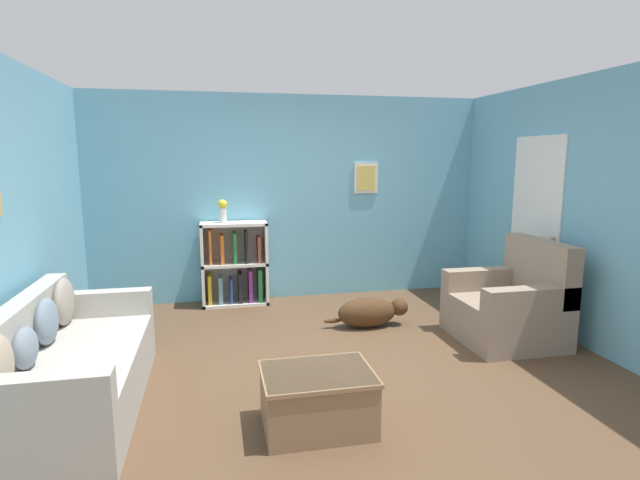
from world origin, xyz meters
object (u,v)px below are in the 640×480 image
couch (67,369)px  coffee_table (318,398)px  vase (223,210)px  recliner_chair (511,306)px  bookshelf (235,266)px  dog (370,312)px

couch → coffee_table: size_ratio=2.58×
coffee_table → vase: size_ratio=2.65×
recliner_chair → coffee_table: (-2.23, -1.23, -0.13)m
bookshelf → recliner_chair: bookshelf is taller
couch → recliner_chair: (3.96, 0.61, 0.03)m
couch → recliner_chair: 4.00m
recliner_chair → vase: size_ratio=3.56×
coffee_table → dog: (0.97, 1.88, -0.05)m
couch → dog: couch is taller
couch → recliner_chair: recliner_chair is taller
coffee_table → couch: bearing=160.4°
couch → coffee_table: 1.83m
couch → bookshelf: (1.31, 2.46, 0.16)m
coffee_table → recliner_chair: bearing=28.8°
bookshelf → coffee_table: bearing=-82.3°
vase → bookshelf: bearing=8.1°
dog → recliner_chair: bearing=-27.4°
recliner_chair → dog: recliner_chair is taller
couch → vase: (1.18, 2.44, 0.88)m
coffee_table → dog: bearing=62.7°
recliner_chair → bookshelf: bearing=145.1°
couch → vase: vase is taller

